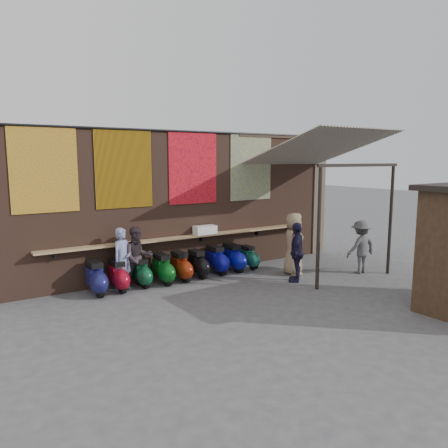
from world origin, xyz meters
name	(u,v)px	position (x,y,z in m)	size (l,w,h in m)	color
ground	(234,297)	(0.00, 0.00, 0.00)	(70.00, 70.00, 0.00)	#474749
brick_wall	(180,203)	(0.00, 2.70, 2.00)	(10.00, 0.40, 4.00)	brown
pier_right	(314,195)	(5.20, 2.70, 2.00)	(0.50, 0.50, 4.00)	#4C4238
eating_counter	(187,237)	(0.00, 2.33, 1.10)	(8.00, 0.32, 0.05)	#9E7A51
shelf_box	(205,230)	(0.56, 2.30, 1.25)	(0.64, 0.31, 0.24)	white
tapestry_redgold	(44,169)	(-3.60, 2.48, 3.00)	(1.50, 0.02, 2.00)	maroon
tapestry_sun	(124,168)	(-1.70, 2.48, 3.00)	(1.50, 0.02, 2.00)	#C2810B
tapestry_orange	(193,168)	(0.30, 2.48, 3.00)	(1.50, 0.02, 2.00)	red
tapestry_multi	(251,167)	(2.30, 2.48, 3.00)	(1.50, 0.02, 2.00)	#284893
hang_rail	(183,131)	(0.00, 2.47, 3.98)	(0.06, 0.06, 9.50)	black
scooter_stool_0	(96,278)	(-2.68, 1.97, 0.40)	(0.38, 0.85, 0.81)	navy
scooter_stool_1	(118,276)	(-2.12, 1.98, 0.38)	(0.36, 0.80, 0.76)	#A20C21
scooter_stool_2	(141,273)	(-1.50, 2.03, 0.36)	(0.34, 0.76, 0.72)	#10502D
scooter_stool_3	(163,269)	(-0.93, 1.95, 0.39)	(0.37, 0.82, 0.77)	#0B5017
scooter_stool_4	(181,267)	(-0.40, 1.96, 0.38)	(0.36, 0.81, 0.77)	maroon
scooter_stool_5	(198,264)	(0.14, 1.99, 0.37)	(0.35, 0.79, 0.75)	black
scooter_stool_6	(217,260)	(0.79, 2.04, 0.39)	(0.37, 0.82, 0.78)	#0D0E88
scooter_stool_7	(233,258)	(1.34, 2.01, 0.40)	(0.38, 0.84, 0.79)	#0C1289
scooter_stool_8	(249,257)	(1.92, 2.04, 0.33)	(0.32, 0.70, 0.67)	#196555
diner_left	(123,259)	(-1.98, 2.00, 0.79)	(0.57, 0.38, 1.57)	#7B84B3
diner_right	(138,257)	(-1.59, 2.00, 0.78)	(0.76, 0.59, 1.55)	#32272D
shopper_navy	(297,252)	(2.15, 0.22, 0.79)	(0.93, 0.39, 1.59)	black
shopper_grey	(361,247)	(4.30, -0.11, 0.76)	(0.98, 0.56, 1.52)	#515356
shopper_tan	(293,244)	(2.58, 0.83, 0.87)	(0.85, 0.56, 1.75)	#8E7B5A
stall_sign	(445,220)	(3.82, -2.79, 1.88)	(1.20, 0.04, 0.50)	gold
stall_shelf	(442,261)	(3.82, -2.79, 0.95)	(1.99, 0.10, 0.06)	#473321
awning_canvas	(318,148)	(3.50, 0.90, 3.55)	(3.20, 3.40, 0.03)	beige
awning_ledger	(282,136)	(3.50, 2.49, 3.95)	(3.30, 0.08, 0.12)	#33261C
awning_header	(360,165)	(3.50, -0.60, 3.08)	(3.00, 0.08, 0.08)	black
awning_post_left	(319,228)	(2.10, -0.60, 1.55)	(0.09, 0.09, 3.10)	black
awning_post_right	(390,220)	(4.90, -0.60, 1.55)	(0.09, 0.09, 3.10)	black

